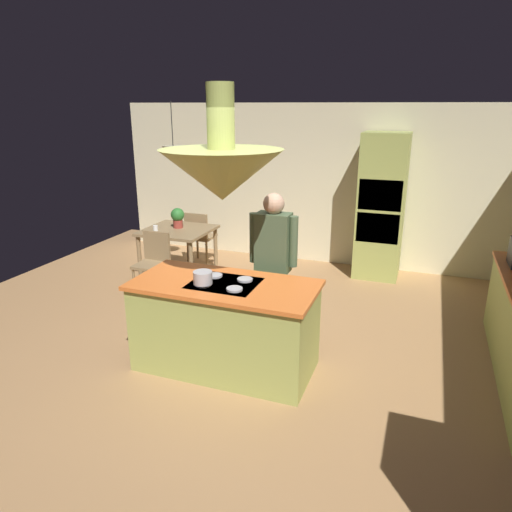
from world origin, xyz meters
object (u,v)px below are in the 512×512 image
Objects in this scene: kitchen_island at (225,325)px; cooking_pot_on_cooktop at (203,278)px; person_at_island at (273,259)px; cup_on_table at (155,228)px; oven_tower at (381,207)px; dining_table at (178,236)px; chair_by_back_wall at (199,234)px; potted_plant_on_table at (178,217)px; chair_facing_island at (154,259)px.

cooking_pot_on_cooktop reaches higher than kitchen_island.
kitchen_island is 1.07× the size of person_at_island.
person_at_island is 18.48× the size of cup_on_table.
oven_tower is 3.60m from cooking_pot_on_cooktop.
kitchen_island is at bearing -51.01° from dining_table.
cup_on_table is at bearing -134.70° from dining_table.
chair_by_back_wall is at bearing 121.40° from kitchen_island.
potted_plant_on_table is 3.33× the size of cup_on_table.
dining_table is at bearing 124.63° from cooking_pot_on_cooktop.
potted_plant_on_table reaches higher than kitchen_island.
cooking_pot_on_cooktop is (1.54, -1.54, 0.48)m from chair_facing_island.
oven_tower is 2.22× the size of dining_table.
oven_tower is 1.29× the size of person_at_island.
cooking_pot_on_cooktop is at bearing -48.47° from cup_on_table.
kitchen_island is 2.21m from chair_facing_island.
oven_tower reaches higher than chair_by_back_wall.
kitchen_island is 0.57m from cooking_pot_on_cooktop.
chair_facing_island reaches higher than cup_on_table.
kitchen_island is at bearing -108.74° from oven_tower.
chair_facing_island is 9.67× the size of cup_on_table.
person_at_island is at bearing -36.57° from potted_plant_on_table.
cup_on_table is (-1.93, 1.87, 0.35)m from kitchen_island.
cup_on_table is (-2.19, 1.17, -0.15)m from person_at_island.
dining_table is at bearing 144.45° from person_at_island.
person_at_island is 9.24× the size of cooking_pot_on_cooktop.
cup_on_table is at bearing 116.87° from chair_facing_island.
chair_facing_island is at bearing 134.91° from cooking_pot_on_cooktop.
potted_plant_on_table reaches higher than cup_on_table.
dining_table is at bearing 90.00° from chair_by_back_wall.
dining_table is 0.58× the size of person_at_island.
oven_tower is 3.34m from cup_on_table.
cooking_pot_on_cooktop is (1.54, -2.23, 0.33)m from dining_table.
person_at_island is at bearing -108.36° from oven_tower.
person_at_island is (0.26, 0.70, 0.50)m from kitchen_island.
oven_tower is 2.89m from chair_by_back_wall.
dining_table is 0.29m from potted_plant_on_table.
dining_table is at bearing 45.30° from cup_on_table.
chair_facing_island is 0.87m from potted_plant_on_table.
dining_table is 3.22× the size of potted_plant_on_table.
kitchen_island is at bearing -51.51° from potted_plant_on_table.
person_at_island is (-0.84, -2.54, -0.12)m from oven_tower.
person_at_island reaches higher than potted_plant_on_table.
cup_on_table is (-0.20, -0.31, -0.12)m from potted_plant_on_table.
cup_on_table is (-0.23, 0.45, 0.30)m from chair_facing_island.
potted_plant_on_table is (-2.83, -1.07, -0.15)m from oven_tower.
cup_on_table is at bearing -155.58° from oven_tower.
oven_tower reaches higher than chair_facing_island.
chair_by_back_wall is at bearing 90.00° from chair_facing_island.
chair_facing_island is 1.37m from chair_by_back_wall.
cooking_pot_on_cooktop reaches higher than dining_table.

